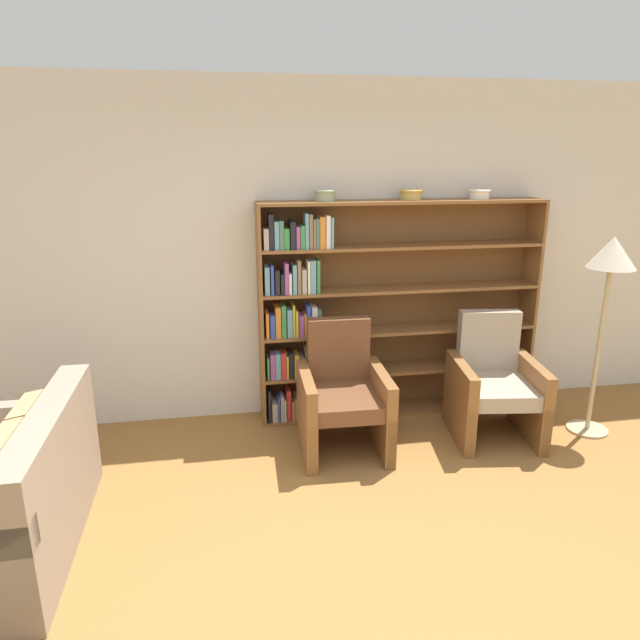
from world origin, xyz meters
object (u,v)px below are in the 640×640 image
couch (3,501)px  bowl_terracotta (411,194)px  bowl_copper (480,193)px  bowl_olive (325,195)px  floor_lamp (610,268)px  armchair_cushioned (494,386)px  armchair_leather (343,397)px  bookshelf (372,309)px

couch → bowl_terracotta: bearing=-63.9°
couch → bowl_copper: bearing=-68.0°
bowl_olive → couch: bowl_olive is taller
floor_lamp → armchair_cushioned: bearing=173.9°
couch → armchair_leather: 2.28m
bowl_olive → armchair_cushioned: bowl_olive is taller
bowl_terracotta → armchair_leather: bowl_terracotta is taller
bowl_copper → couch: 3.95m
armchair_leather → floor_lamp: 2.23m
armchair_leather → floor_lamp: floor_lamp is taller
bowl_terracotta → couch: bearing=-153.5°
armchair_leather → bowl_olive: bearing=-84.6°
armchair_leather → floor_lamp: (2.03, -0.09, 0.93)m
bowl_terracotta → armchair_cushioned: bearing=-45.1°
armchair_cushioned → bowl_terracotta: bearing=-37.1°
bookshelf → bowl_copper: (0.87, -0.02, 0.94)m
couch → bookshelf: bearing=-61.0°
bowl_terracotta → bowl_olive: bearing=180.0°
bowl_olive → armchair_leather: bearing=-86.5°
bowl_copper → floor_lamp: bearing=-39.4°
bowl_copper → armchair_leather: (-1.24, -0.56, -1.45)m
couch → floor_lamp: bearing=-80.3°
armchair_cushioned → bowl_olive: bearing=-16.1°
bowl_olive → bowl_terracotta: size_ratio=0.94×
couch → armchair_leather: size_ratio=1.50×
floor_lamp → bowl_copper: bearing=140.6°
bowl_olive → bowl_copper: 1.28m
bowl_copper → armchair_cushioned: bearing=-92.1°
bowl_terracotta → armchair_leather: (-0.66, -0.56, -1.45)m
bookshelf → bowl_olive: bowl_olive is taller
bowl_olive → couch: 2.95m
armchair_leather → floor_lamp: bearing=179.4°
bowl_olive → bowl_copper: bearing=-0.0°
bookshelf → couch: 2.92m
armchair_leather → couch: bearing=23.1°
couch → armchair_cushioned: 3.44m
bowl_terracotta → armchair_leather: size_ratio=0.20×
bowl_terracotta → bowl_copper: size_ratio=1.05×
armchair_leather → bowl_terracotta: bearing=-137.9°
floor_lamp → bowl_terracotta: bearing=154.7°
bowl_olive → armchair_leather: 1.56m
bowl_terracotta → bowl_copper: 0.58m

